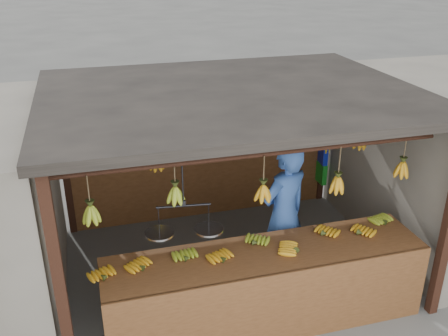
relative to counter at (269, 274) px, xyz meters
name	(u,v)px	position (x,y,z in m)	size (l,w,h in m)	color
ground	(230,266)	(-0.07, 1.23, -0.71)	(80.00, 80.00, 0.00)	#5B5B57
stall	(223,117)	(-0.07, 1.55, 1.26)	(4.30, 3.30, 2.40)	black
counter	(269,274)	(0.00, 0.00, 0.00)	(3.57, 0.80, 0.96)	brown
hanging_bananas	(231,154)	(-0.07, 1.22, 0.91)	(3.60, 2.22, 0.39)	#92A523
balance_scale	(184,228)	(-0.86, 0.23, 0.57)	(0.79, 0.36, 0.77)	black
vendor	(284,215)	(0.48, 0.80, 0.21)	(0.67, 0.44, 1.85)	#3359A5
bag_bundles	(323,147)	(1.87, 2.58, 0.28)	(0.08, 0.26, 1.26)	red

